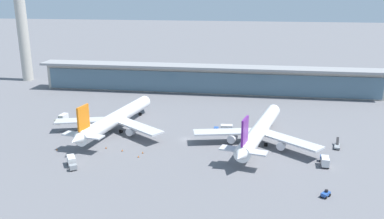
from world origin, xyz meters
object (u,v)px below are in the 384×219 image
safety_cone_alpha (143,152)px  safety_cone_delta (122,150)px  airliner_left_stand (116,119)px  airliner_centre_stand (259,131)px  service_truck_under_wing_blue (325,161)px  service_truck_on_taxiway_grey (72,161)px  control_tower (20,9)px  safety_cone_echo (106,148)px  service_truck_by_tail_grey (337,146)px  service_truck_mid_apron_olive (62,118)px  service_truck_at_far_stand_blue (225,128)px  safety_cone_bravo (138,156)px  service_truck_near_nose_blue (326,194)px  safety_cone_charlie (57,149)px

safety_cone_alpha → safety_cone_delta: same height
airliner_left_stand → airliner_centre_stand: same height
airliner_centre_stand → safety_cone_alpha: (-39.64, -15.18, -4.80)m
service_truck_under_wing_blue → airliner_centre_stand: bearing=142.2°
service_truck_on_taxiway_grey → control_tower: (-82.53, 117.99, 41.24)m
service_truck_under_wing_blue → safety_cone_echo: bearing=177.4°
service_truck_by_tail_grey → control_tower: bearing=152.3°
airliner_centre_stand → service_truck_mid_apron_olive: bearing=170.7°
service_truck_by_tail_grey → safety_cone_delta: bearing=-169.1°
service_truck_at_far_stand_blue → safety_cone_bravo: service_truck_at_far_stand_blue is taller
safety_cone_delta → service_truck_near_nose_blue: bearing=-19.5°
airliner_left_stand → service_truck_at_far_stand_blue: airliner_left_stand is taller
control_tower → safety_cone_bravo: control_tower is taller
service_truck_by_tail_grey → safety_cone_delta: size_ratio=9.91×
service_truck_mid_apron_olive → service_truck_by_tail_grey: (110.34, -13.51, -0.88)m
service_truck_on_taxiway_grey → safety_cone_alpha: 23.93m
service_truck_under_wing_blue → service_truck_on_taxiway_grey: same height
service_truck_at_far_stand_blue → safety_cone_echo: (-40.43, -23.19, -1.37)m
service_truck_under_wing_blue → safety_cone_bravo: (-60.95, -2.65, -1.37)m
safety_cone_alpha → service_truck_by_tail_grey: bearing=12.7°
airliner_left_stand → safety_cone_delta: 22.61m
service_truck_by_tail_grey → service_truck_mid_apron_olive: bearing=173.0°
control_tower → service_truck_at_far_stand_blue: bearing=-31.5°
airliner_centre_stand → service_truck_on_taxiway_grey: 65.94m
service_truck_on_taxiway_grey → airliner_centre_stand: bearing=26.2°
service_truck_at_far_stand_blue → safety_cone_delta: service_truck_at_far_stand_blue is taller
control_tower → safety_cone_alpha: bearing=-45.6°
airliner_centre_stand → control_tower: 171.47m
safety_cone_charlie → service_truck_under_wing_blue: bearing=0.5°
service_truck_near_nose_blue → safety_cone_delta: (-65.02, 23.07, -0.56)m
airliner_left_stand → service_truck_mid_apron_olive: bearing=163.7°
service_truck_mid_apron_olive → safety_cone_delta: (35.48, -27.92, -1.37)m
service_truck_near_nose_blue → service_truck_at_far_stand_blue: service_truck_at_far_stand_blue is taller
safety_cone_delta → safety_cone_echo: bearing=165.7°
control_tower → safety_cone_alpha: 151.86m
service_truck_near_nose_blue → service_truck_by_tail_grey: (9.84, 37.48, -0.07)m
service_truck_under_wing_blue → control_tower: (-162.45, 105.13, 41.24)m
service_truck_under_wing_blue → safety_cone_delta: 68.08m
safety_cone_delta → safety_cone_echo: size_ratio=1.00×
safety_cone_alpha → safety_cone_delta: 7.63m
safety_cone_charlie → control_tower: bearing=124.0°
service_truck_under_wing_blue → safety_cone_delta: (-68.05, 1.77, -1.37)m
safety_cone_delta → safety_cone_charlie: bearing=-173.4°
service_truck_by_tail_grey → service_truck_on_taxiway_grey: 91.47m
service_truck_on_taxiway_grey → safety_cone_delta: (11.87, 14.64, -1.37)m
service_truck_under_wing_blue → service_truck_at_far_stand_blue: (-34.13, 26.62, 0.00)m
service_truck_under_wing_blue → control_tower: 197.84m
safety_cone_bravo → safety_cone_delta: same height
service_truck_by_tail_grey → safety_cone_charlie: size_ratio=9.91×
airliner_centre_stand → safety_cone_bravo: 44.59m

